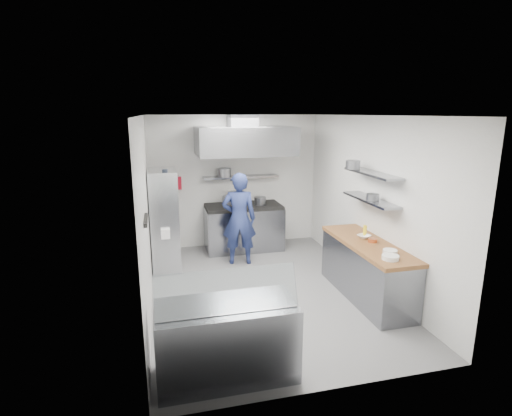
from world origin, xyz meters
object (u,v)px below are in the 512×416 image
object	(u,v)px
gas_range	(244,228)
wire_rack	(165,220)
chef	(239,219)
display_case	(226,341)

from	to	relation	value
gas_range	wire_rack	world-z (taller)	wire_rack
gas_range	chef	size ratio (longest dim) A/B	0.91
wire_rack	gas_range	bearing A→B (deg)	22.56
gas_range	display_case	world-z (taller)	gas_range
gas_range	display_case	distance (m)	4.24
display_case	wire_rack	bearing A→B (deg)	99.24
chef	wire_rack	bearing A→B (deg)	5.58
wire_rack	chef	bearing A→B (deg)	-4.62
chef	wire_rack	xyz separation A→B (m)	(-1.38, 0.11, 0.04)
chef	wire_rack	distance (m)	1.38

